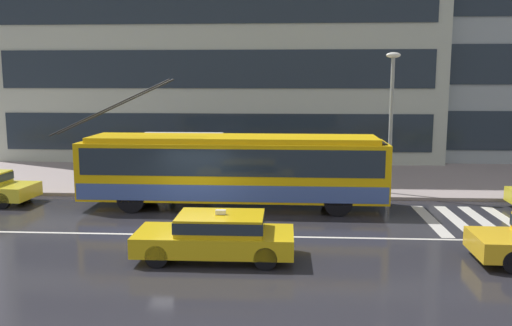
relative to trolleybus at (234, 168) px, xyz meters
name	(u,v)px	position (x,y,z in m)	size (l,w,h in m)	color
ground_plane	(189,225)	(-1.26, -2.72, -1.55)	(160.00, 160.00, 0.00)	#26262C
sidewalk_slab	(223,176)	(-1.26, 6.60, -1.48)	(80.00, 10.00, 0.14)	gray
crosswalk_stripe_edge_near	(431,220)	(7.18, -1.56, -1.54)	(0.44, 4.40, 0.01)	beige
crosswalk_stripe_inner_a	(457,221)	(8.08, -1.56, -1.54)	(0.44, 4.40, 0.01)	beige
crosswalk_stripe_center	(482,221)	(8.98, -1.56, -1.54)	(0.44, 4.40, 0.01)	beige
crosswalk_stripe_inner_b	(509,221)	(9.88, -1.56, -1.54)	(0.44, 4.40, 0.01)	beige
lane_centre_line	(183,235)	(-1.26, -3.92, -1.55)	(72.00, 0.14, 0.01)	silver
trolleybus	(234,168)	(0.00, 0.00, 0.00)	(12.94, 2.58, 4.98)	#E9B20A
taxi_oncoming_near	(217,234)	(0.16, -6.15, -0.85)	(4.38, 1.85, 1.39)	gold
bus_shelter	(182,148)	(-2.62, 3.15, 0.40)	(3.57, 1.54, 2.44)	gray
pedestrian_at_shelter	(286,164)	(2.00, 4.10, -0.47)	(0.47, 0.47, 1.60)	#28254A
pedestrian_approaching_curb	(172,167)	(-3.02, 2.68, -0.42)	(0.51, 0.51, 1.66)	black
pedestrian_walking_past	(206,153)	(-1.57, 3.22, 0.14)	(1.41, 1.41, 1.92)	#4F554E
pedestrian_waiting_by_pole	(169,151)	(-3.47, 4.27, 0.10)	(1.10, 1.10, 1.94)	black
street_lamp	(391,110)	(6.40, 2.45, 2.15)	(0.60, 0.32, 5.92)	gray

